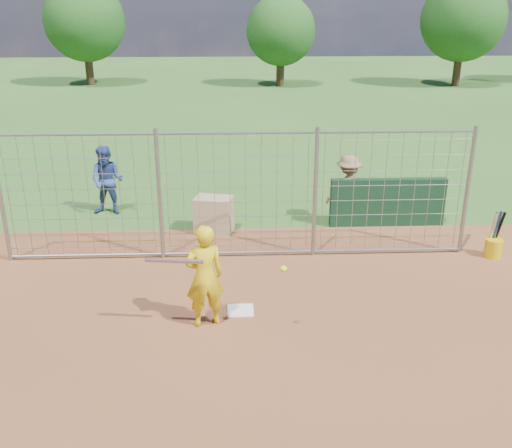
{
  "coord_description": "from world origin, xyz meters",
  "views": [
    {
      "loc": [
        -0.1,
        -8.46,
        4.71
      ],
      "look_at": [
        0.3,
        0.8,
        1.15
      ],
      "focal_mm": 40.0,
      "sensor_mm": 36.0,
      "label": 1
    }
  ],
  "objects_px": {
    "bystander_c": "(348,190)",
    "bystander_a": "(107,181)",
    "batter": "(205,276)",
    "bucket_with_bats": "(494,245)",
    "equipment_bin": "(214,215)"
  },
  "relations": [
    {
      "from": "batter",
      "to": "equipment_bin",
      "type": "xyz_separation_m",
      "value": [
        0.03,
        3.95,
        -0.44
      ]
    },
    {
      "from": "batter",
      "to": "bystander_c",
      "type": "bearing_deg",
      "value": -141.55
    },
    {
      "from": "batter",
      "to": "equipment_bin",
      "type": "relative_size",
      "value": 2.09
    },
    {
      "from": "batter",
      "to": "equipment_bin",
      "type": "distance_m",
      "value": 3.97
    },
    {
      "from": "equipment_bin",
      "to": "bucket_with_bats",
      "type": "xyz_separation_m",
      "value": [
        5.6,
        -1.6,
        -0.15
      ]
    },
    {
      "from": "batter",
      "to": "bystander_a",
      "type": "distance_m",
      "value": 5.81
    },
    {
      "from": "batter",
      "to": "equipment_bin",
      "type": "height_order",
      "value": "batter"
    },
    {
      "from": "batter",
      "to": "bucket_with_bats",
      "type": "bearing_deg",
      "value": -173.91
    },
    {
      "from": "bystander_a",
      "to": "batter",
      "type": "bearing_deg",
      "value": -55.85
    },
    {
      "from": "bystander_c",
      "to": "bystander_a",
      "type": "bearing_deg",
      "value": -25.16
    },
    {
      "from": "bystander_a",
      "to": "bystander_c",
      "type": "xyz_separation_m",
      "value": [
        5.59,
        -0.85,
        -0.03
      ]
    },
    {
      "from": "bystander_c",
      "to": "bucket_with_bats",
      "type": "bearing_deg",
      "value": 124.98
    },
    {
      "from": "bystander_c",
      "to": "batter",
      "type": "bearing_deg",
      "value": 38.48
    },
    {
      "from": "batter",
      "to": "bystander_c",
      "type": "distance_m",
      "value": 5.35
    },
    {
      "from": "bucket_with_bats",
      "to": "equipment_bin",
      "type": "bearing_deg",
      "value": 164.01
    }
  ]
}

